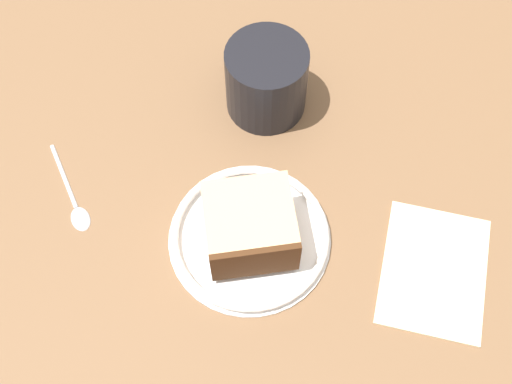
% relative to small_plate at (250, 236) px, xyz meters
% --- Properties ---
extents(ground_plane, '(1.36, 1.36, 0.03)m').
position_rel_small_plate_xyz_m(ground_plane, '(0.08, 0.01, -0.02)').
color(ground_plane, brown).
extents(small_plate, '(0.17, 0.17, 0.02)m').
position_rel_small_plate_xyz_m(small_plate, '(0.00, 0.00, 0.00)').
color(small_plate, white).
rests_on(small_plate, ground_plane).
extents(cake_slice, '(0.12, 0.12, 0.06)m').
position_rel_small_plate_xyz_m(cake_slice, '(-0.00, -0.00, 0.03)').
color(cake_slice, '#472814').
rests_on(cake_slice, small_plate).
extents(tea_mug, '(0.09, 0.11, 0.09)m').
position_rel_small_plate_xyz_m(tea_mug, '(0.16, 0.06, 0.04)').
color(tea_mug, black).
rests_on(tea_mug, ground_plane).
extents(teaspoon, '(0.08, 0.10, 0.01)m').
position_rel_small_plate_xyz_m(teaspoon, '(-0.05, 0.19, -0.00)').
color(teaspoon, silver).
rests_on(teaspoon, ground_plane).
extents(folded_napkin, '(0.16, 0.13, 0.01)m').
position_rel_small_plate_xyz_m(folded_napkin, '(0.05, -0.18, -0.00)').
color(folded_napkin, beige).
rests_on(folded_napkin, ground_plane).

